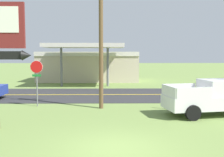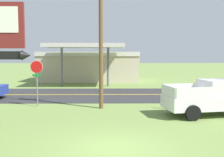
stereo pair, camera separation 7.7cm
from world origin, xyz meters
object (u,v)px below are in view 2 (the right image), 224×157
(gas_station, at_px, (89,65))
(pickup_white_parked_on_lawn, at_px, (213,98))
(utility_pole, at_px, (101,33))
(stop_sign, at_px, (37,75))

(gas_station, height_order, pickup_white_parked_on_lawn, gas_station)
(utility_pole, bearing_deg, pickup_white_parked_on_lawn, -17.89)
(utility_pole, xyz_separation_m, pickup_white_parked_on_lawn, (6.21, -2.00, -3.67))
(gas_station, relative_size, pickup_white_parked_on_lawn, 2.20)
(gas_station, distance_m, pickup_white_parked_on_lawn, 21.15)
(stop_sign, xyz_separation_m, utility_pole, (4.14, -0.71, 2.61))
(stop_sign, relative_size, utility_pole, 0.34)
(utility_pole, height_order, pickup_white_parked_on_lawn, utility_pole)
(stop_sign, bearing_deg, utility_pole, -9.74)
(utility_pole, relative_size, pickup_white_parked_on_lawn, 1.58)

